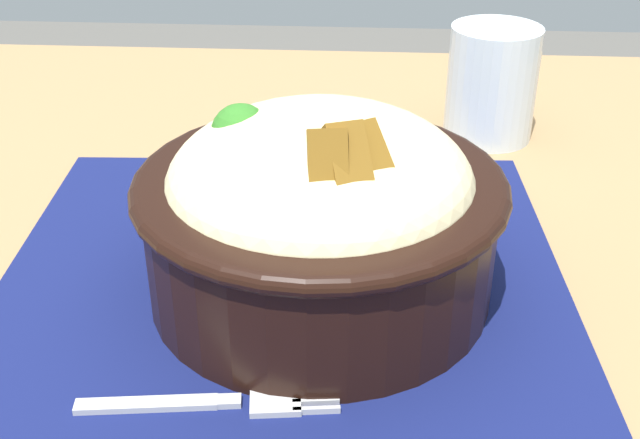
# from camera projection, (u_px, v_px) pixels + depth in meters

# --- Properties ---
(table) EXTENTS (1.03, 0.79, 0.72)m
(table) POSITION_uv_depth(u_px,v_px,m) (289.00, 426.00, 0.51)
(table) COLOR #99754C
(table) RESTS_ON ground_plane
(placemat) EXTENTS (0.47, 0.38, 0.00)m
(placemat) POSITION_uv_depth(u_px,v_px,m) (277.00, 333.00, 0.47)
(placemat) COLOR #11194C
(placemat) RESTS_ON table
(bowl) EXTENTS (0.24, 0.24, 0.13)m
(bowl) POSITION_uv_depth(u_px,v_px,m) (320.00, 209.00, 0.47)
(bowl) COLOR black
(bowl) RESTS_ON placemat
(fork) EXTENTS (0.03, 0.13, 0.00)m
(fork) POSITION_uv_depth(u_px,v_px,m) (222.00, 401.00, 0.41)
(fork) COLOR #B4B4B4
(fork) RESTS_ON placemat
(drinking_glass) EXTENTS (0.08, 0.08, 0.10)m
(drinking_glass) POSITION_uv_depth(u_px,v_px,m) (491.00, 90.00, 0.69)
(drinking_glass) COLOR silver
(drinking_glass) RESTS_ON table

